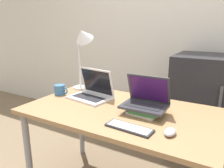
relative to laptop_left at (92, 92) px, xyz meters
name	(u,v)px	position (x,y,z in m)	size (l,w,h in m)	color
wall_back	(174,23)	(0.33, 1.23, 0.56)	(8.00, 0.05, 2.70)	silver
desk	(121,119)	(0.33, -0.11, -0.13)	(1.38, 0.79, 0.74)	#9E754C
laptop_left	(92,92)	(0.00, 0.00, 0.00)	(0.37, 0.29, 0.24)	silver
book_stack	(146,110)	(0.51, -0.08, -0.03)	(0.21, 0.22, 0.05)	white
laptop_on_books	(146,100)	(0.50, -0.08, 0.04)	(0.30, 0.21, 0.22)	#333338
wireless_keyboard	(129,128)	(0.51, -0.36, -0.04)	(0.29, 0.12, 0.01)	#28282D
mouse	(170,132)	(0.74, -0.31, -0.03)	(0.06, 0.10, 0.03)	#B2B2B7
mug	(60,90)	(-0.30, -0.06, -0.01)	(0.13, 0.09, 0.09)	teal
desk_lamp	(82,42)	(-0.19, 0.15, 0.39)	(0.23, 0.20, 0.59)	white
mini_fridge	(202,107)	(0.77, 0.83, -0.26)	(0.57, 0.59, 1.05)	#232328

